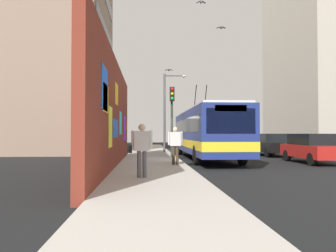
% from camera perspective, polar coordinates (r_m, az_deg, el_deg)
% --- Properties ---
extents(ground_plane, '(80.00, 80.00, 0.00)m').
position_cam_1_polar(ground_plane, '(18.19, 2.10, -6.35)').
color(ground_plane, black).
extents(sidewalk_slab, '(48.00, 3.20, 0.15)m').
position_cam_1_polar(sidewalk_slab, '(18.09, -2.97, -6.14)').
color(sidewalk_slab, '#ADA8A0').
rests_on(sidewalk_slab, ground_plane).
extents(graffiti_wall, '(15.33, 0.32, 4.85)m').
position_cam_1_polar(graffiti_wall, '(14.78, -9.56, 1.91)').
color(graffiti_wall, maroon).
rests_on(graffiti_wall, ground_plane).
extents(building_far_left, '(12.58, 7.29, 18.02)m').
position_cam_1_polar(building_far_left, '(30.65, -18.00, 12.73)').
color(building_far_left, gray).
rests_on(building_far_left, ground_plane).
extents(building_far_right, '(12.67, 9.53, 18.92)m').
position_cam_1_polar(building_far_right, '(37.87, 26.67, 10.79)').
color(building_far_right, '#B2A899').
rests_on(building_far_right, ground_plane).
extents(city_bus, '(12.45, 2.61, 4.85)m').
position_cam_1_polar(city_bus, '(20.31, 6.58, -0.97)').
color(city_bus, navy).
rests_on(city_bus, ground_plane).
extents(parked_car_red, '(4.20, 1.77, 1.58)m').
position_cam_1_polar(parked_car_red, '(18.93, 24.17, -3.51)').
color(parked_car_red, '#B21E19').
rests_on(parked_car_red, ground_plane).
extents(parked_car_black, '(4.76, 1.83, 1.58)m').
position_cam_1_polar(parked_car_black, '(24.29, 17.61, -3.06)').
color(parked_car_black, black).
rests_on(parked_car_black, ground_plane).
extents(parked_car_navy, '(4.10, 1.92, 1.58)m').
position_cam_1_polar(parked_car_navy, '(29.99, 13.38, -2.75)').
color(parked_car_navy, navy).
rests_on(parked_car_navy, ground_plane).
extents(pedestrian_at_curb, '(0.23, 0.69, 1.74)m').
position_cam_1_polar(pedestrian_at_curb, '(14.98, 1.31, -2.89)').
color(pedestrian_at_curb, '#3F3326').
rests_on(pedestrian_at_curb, sidewalk_slab).
extents(pedestrian_near_wall, '(0.24, 0.77, 1.75)m').
position_cam_1_polar(pedestrian_near_wall, '(10.60, -4.71, -3.49)').
color(pedestrian_near_wall, '#595960').
rests_on(pedestrian_near_wall, sidewalk_slab).
extents(traffic_light, '(0.49, 0.28, 4.25)m').
position_cam_1_polar(traffic_light, '(19.29, 0.70, 2.86)').
color(traffic_light, '#2D382D').
rests_on(traffic_light, sidewalk_slab).
extents(street_lamp, '(0.44, 1.79, 6.19)m').
position_cam_1_polar(street_lamp, '(25.47, -0.15, 3.48)').
color(street_lamp, '#4C4C51').
rests_on(street_lamp, sidewalk_slab).
extents(flying_pigeons, '(4.94, 3.56, 3.11)m').
position_cam_1_polar(flying_pigeons, '(20.94, 4.91, 15.63)').
color(flying_pigeons, '#47474C').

